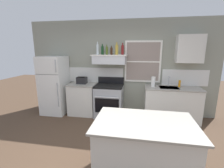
% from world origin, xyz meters
% --- Properties ---
extents(ground_plane, '(16.00, 16.00, 0.00)m').
position_xyz_m(ground_plane, '(0.00, 0.00, 0.00)').
color(ground_plane, '#4C3828').
extents(back_wall, '(5.40, 0.11, 2.70)m').
position_xyz_m(back_wall, '(0.03, 2.23, 1.35)').
color(back_wall, gray).
rests_on(back_wall, ground_plane).
extents(refrigerator, '(0.70, 0.72, 1.70)m').
position_xyz_m(refrigerator, '(-1.90, 1.84, 0.85)').
color(refrigerator, white).
rests_on(refrigerator, ground_plane).
extents(counter_left_of_stove, '(0.79, 0.63, 0.91)m').
position_xyz_m(counter_left_of_stove, '(-1.05, 1.90, 0.46)').
color(counter_left_of_stove, silver).
rests_on(counter_left_of_stove, ground_plane).
extents(toaster, '(0.30, 0.20, 0.19)m').
position_xyz_m(toaster, '(-1.07, 1.94, 1.01)').
color(toaster, black).
rests_on(toaster, counter_left_of_stove).
extents(stove_range, '(0.76, 0.69, 1.09)m').
position_xyz_m(stove_range, '(-0.25, 1.86, 0.46)').
color(stove_range, '#9EA0A5').
rests_on(stove_range, ground_plane).
extents(range_hood_shelf, '(0.96, 0.52, 0.24)m').
position_xyz_m(range_hood_shelf, '(-0.25, 1.96, 1.62)').
color(range_hood_shelf, silver).
extents(bottle_clear_tall, '(0.06, 0.06, 0.34)m').
position_xyz_m(bottle_clear_tall, '(-0.58, 1.94, 1.89)').
color(bottle_clear_tall, silver).
rests_on(bottle_clear_tall, range_hood_shelf).
extents(bottle_dark_green_wine, '(0.07, 0.07, 0.28)m').
position_xyz_m(bottle_dark_green_wine, '(-0.45, 1.97, 1.86)').
color(bottle_dark_green_wine, '#143819').
rests_on(bottle_dark_green_wine, range_hood_shelf).
extents(bottle_olive_oil_square, '(0.06, 0.06, 0.26)m').
position_xyz_m(bottle_olive_oil_square, '(-0.33, 1.95, 1.86)').
color(bottle_olive_oil_square, '#4C601E').
rests_on(bottle_olive_oil_square, range_hood_shelf).
extents(bottle_brown_stout, '(0.06, 0.06, 0.24)m').
position_xyz_m(bottle_brown_stout, '(-0.19, 1.91, 1.84)').
color(bottle_brown_stout, '#381E0F').
rests_on(bottle_brown_stout, range_hood_shelf).
extents(bottle_champagne_gold_foil, '(0.08, 0.08, 0.33)m').
position_xyz_m(bottle_champagne_gold_foil, '(-0.05, 1.93, 1.88)').
color(bottle_champagne_gold_foil, '#B29333').
rests_on(bottle_champagne_gold_foil, range_hood_shelf).
extents(bottle_red_label_wine, '(0.07, 0.07, 0.31)m').
position_xyz_m(bottle_red_label_wine, '(0.10, 2.01, 1.88)').
color(bottle_red_label_wine, maroon).
rests_on(bottle_red_label_wine, range_hood_shelf).
extents(counter_right_with_sink, '(1.43, 0.63, 0.91)m').
position_xyz_m(counter_right_with_sink, '(1.45, 1.90, 0.46)').
color(counter_right_with_sink, silver).
rests_on(counter_right_with_sink, ground_plane).
extents(sink_faucet, '(0.03, 0.17, 0.28)m').
position_xyz_m(sink_faucet, '(1.35, 2.00, 1.08)').
color(sink_faucet, silver).
rests_on(sink_faucet, counter_right_with_sink).
extents(paper_towel_roll, '(0.11, 0.11, 0.27)m').
position_xyz_m(paper_towel_roll, '(0.94, 1.90, 1.04)').
color(paper_towel_roll, white).
rests_on(paper_towel_roll, counter_right_with_sink).
extents(dish_soap_bottle, '(0.06, 0.06, 0.18)m').
position_xyz_m(dish_soap_bottle, '(1.63, 2.00, 1.00)').
color(dish_soap_bottle, orange).
rests_on(dish_soap_bottle, counter_right_with_sink).
extents(kitchen_island, '(1.40, 0.90, 0.91)m').
position_xyz_m(kitchen_island, '(0.66, -0.23, 0.46)').
color(kitchen_island, silver).
rests_on(kitchen_island, ground_plane).
extents(upper_cabinet_right, '(0.64, 0.32, 0.70)m').
position_xyz_m(upper_cabinet_right, '(1.80, 2.04, 1.90)').
color(upper_cabinet_right, silver).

